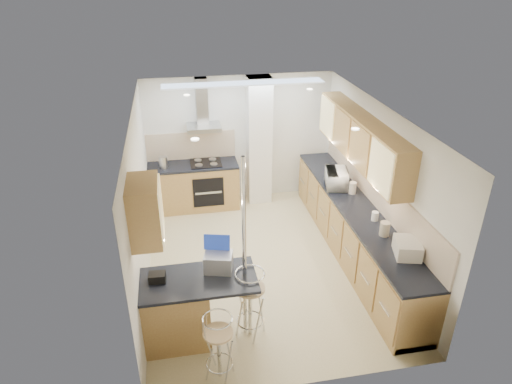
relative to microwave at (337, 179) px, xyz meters
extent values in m
plane|color=#CEBD89|center=(-1.41, -0.70, -1.07)|extent=(4.80, 4.80, 0.00)
cube|color=white|center=(-1.41, 1.70, 0.18)|extent=(3.60, 0.04, 2.50)
cube|color=white|center=(-1.41, -3.10, 0.18)|extent=(3.60, 0.04, 2.50)
cube|color=white|center=(-3.21, -0.70, 0.18)|extent=(0.04, 4.80, 2.50)
cube|color=white|center=(0.39, -0.70, 0.18)|extent=(0.04, 4.80, 2.50)
cube|color=white|center=(-1.41, -0.70, 1.43)|extent=(3.60, 4.80, 0.02)
cube|color=#A47541|center=(0.22, -0.30, 0.81)|extent=(0.34, 3.00, 0.72)
cube|color=#A47541|center=(-3.04, -2.05, 0.81)|extent=(0.34, 0.62, 0.72)
cube|color=white|center=(0.38, -0.70, 0.11)|extent=(0.03, 4.40, 0.56)
cube|color=white|center=(-2.36, 1.69, 0.11)|extent=(1.70, 0.03, 0.56)
cube|color=white|center=(-1.06, 1.50, 0.18)|extent=(0.45, 0.40, 2.50)
cube|color=#ADAFB2|center=(-2.11, 1.45, 0.55)|extent=(0.62, 0.48, 0.08)
cube|color=#ADAFB2|center=(-2.11, 1.59, 0.99)|extent=(0.22, 0.20, 0.88)
cylinder|color=silver|center=(-1.94, -2.15, 0.18)|extent=(0.05, 0.05, 2.50)
cube|color=black|center=(-2.11, 1.09, -0.62)|extent=(0.58, 0.02, 0.58)
cube|color=black|center=(-2.11, 1.40, -0.14)|extent=(0.58, 0.50, 0.02)
cube|color=#D0BC7D|center=(-1.41, 1.10, 1.42)|extent=(2.80, 0.35, 0.02)
cube|color=#A47541|center=(0.09, -0.70, -0.63)|extent=(0.60, 4.40, 0.88)
cube|color=black|center=(0.09, -0.70, -0.17)|extent=(0.63, 4.40, 0.04)
cube|color=#A47541|center=(-2.36, 1.40, -0.63)|extent=(1.70, 0.60, 0.88)
cube|color=black|center=(-2.36, 1.40, -0.17)|extent=(1.70, 0.63, 0.04)
cube|color=#A47541|center=(-2.53, -2.15, -0.62)|extent=(1.35, 0.62, 0.90)
cube|color=black|center=(-2.53, -2.15, -0.15)|extent=(1.47, 0.72, 0.04)
imported|color=white|center=(0.00, 0.00, 0.00)|extent=(0.47, 0.59, 0.29)
cube|color=#9EA0A6|center=(-2.24, -2.01, -0.01)|extent=(0.39, 0.33, 0.23)
cube|color=black|center=(-2.99, -2.09, -0.07)|extent=(0.21, 0.16, 0.11)
cylinder|color=beige|center=(0.17, -0.29, -0.05)|extent=(0.15, 0.15, 0.20)
cylinder|color=beige|center=(0.07, 0.20, -0.07)|extent=(0.11, 0.11, 0.15)
cylinder|color=#BBB096|center=(0.14, -1.60, -0.04)|extent=(0.18, 0.18, 0.20)
cylinder|color=white|center=(0.18, -1.19, -0.08)|extent=(0.11, 0.11, 0.14)
cube|color=beige|center=(0.23, -2.10, -0.04)|extent=(0.41, 0.47, 0.21)
cylinder|color=#ADAFB2|center=(-2.89, 1.31, -0.03)|extent=(0.16, 0.16, 0.24)
camera|label=1|loc=(-2.63, -6.62, 3.31)|focal=32.00mm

